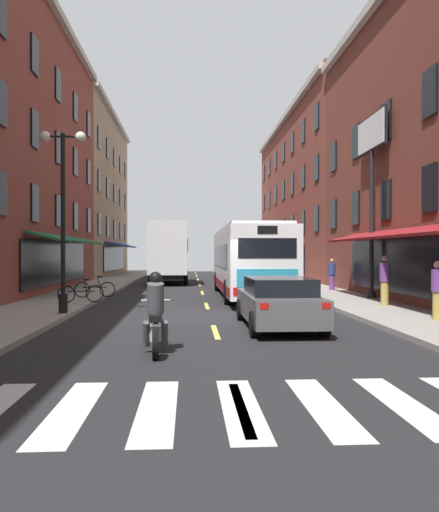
{
  "coord_description": "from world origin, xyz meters",
  "views": [
    {
      "loc": [
        -0.68,
        -16.75,
        2.04
      ],
      "look_at": [
        0.61,
        4.91,
        1.91
      ],
      "focal_mm": 36.11,
      "sensor_mm": 36.0,
      "label": 1
    }
  ],
  "objects_px": {
    "billboard_sign": "(372,156)",
    "sedan_near": "(278,302)",
    "bicycle_near": "(95,289)",
    "pedestrian_mid": "(332,274)",
    "transit_bus": "(248,261)",
    "pedestrian_near": "(385,279)",
    "sedan_mid": "(171,269)",
    "bicycle_mid": "(81,293)",
    "motorcycle_rider": "(156,318)",
    "street_lamp_twin": "(63,213)",
    "pedestrian_far": "(438,290)",
    "box_truck": "(169,253)",
    "pedestrian_rear": "(289,270)"
  },
  "relations": [
    {
      "from": "motorcycle_rider",
      "to": "street_lamp_twin",
      "type": "relative_size",
      "value": 0.36
    },
    {
      "from": "bicycle_near",
      "to": "pedestrian_mid",
      "type": "distance_m",
      "value": 11.95
    },
    {
      "from": "pedestrian_mid",
      "to": "pedestrian_rear",
      "type": "xyz_separation_m",
      "value": [
        -1.63,
        2.91,
        0.14
      ]
    },
    {
      "from": "motorcycle_rider",
      "to": "pedestrian_rear",
      "type": "distance_m",
      "value": 19.42
    },
    {
      "from": "pedestrian_near",
      "to": "pedestrian_mid",
      "type": "bearing_deg",
      "value": -60.46
    },
    {
      "from": "box_truck",
      "to": "bicycle_near",
      "type": "relative_size",
      "value": 4.2
    },
    {
      "from": "box_truck",
      "to": "pedestrian_rear",
      "type": "relative_size",
      "value": 3.9
    },
    {
      "from": "sedan_near",
      "to": "pedestrian_near",
      "type": "relative_size",
      "value": 2.56
    },
    {
      "from": "motorcycle_rider",
      "to": "bicycle_near",
      "type": "relative_size",
      "value": 1.22
    },
    {
      "from": "motorcycle_rider",
      "to": "pedestrian_far",
      "type": "distance_m",
      "value": 8.47
    },
    {
      "from": "bicycle_near",
      "to": "pedestrian_far",
      "type": "relative_size",
      "value": 1.02
    },
    {
      "from": "box_truck",
      "to": "pedestrian_rear",
      "type": "height_order",
      "value": "box_truck"
    },
    {
      "from": "pedestrian_mid",
      "to": "pedestrian_rear",
      "type": "bearing_deg",
      "value": -122.29
    },
    {
      "from": "motorcycle_rider",
      "to": "pedestrian_near",
      "type": "bearing_deg",
      "value": 44.51
    },
    {
      "from": "street_lamp_twin",
      "to": "motorcycle_rider",
      "type": "bearing_deg",
      "value": -61.03
    },
    {
      "from": "billboard_sign",
      "to": "sedan_mid",
      "type": "distance_m",
      "value": 23.66
    },
    {
      "from": "bicycle_near",
      "to": "bicycle_mid",
      "type": "height_order",
      "value": "same"
    },
    {
      "from": "sedan_near",
      "to": "bicycle_near",
      "type": "xyz_separation_m",
      "value": [
        -6.43,
        8.37,
        -0.2
      ]
    },
    {
      "from": "motorcycle_rider",
      "to": "street_lamp_twin",
      "type": "distance_m",
      "value": 7.26
    },
    {
      "from": "billboard_sign",
      "to": "pedestrian_far",
      "type": "height_order",
      "value": "billboard_sign"
    },
    {
      "from": "bicycle_near",
      "to": "pedestrian_mid",
      "type": "relative_size",
      "value": 1.07
    },
    {
      "from": "pedestrian_near",
      "to": "sedan_mid",
      "type": "bearing_deg",
      "value": -39.15
    },
    {
      "from": "pedestrian_near",
      "to": "motorcycle_rider",
      "type": "bearing_deg",
      "value": 75.98
    },
    {
      "from": "bicycle_mid",
      "to": "pedestrian_near",
      "type": "distance_m",
      "value": 11.34
    },
    {
      "from": "sedan_mid",
      "to": "bicycle_mid",
      "type": "relative_size",
      "value": 2.59
    },
    {
      "from": "transit_bus",
      "to": "pedestrian_near",
      "type": "bearing_deg",
      "value": -51.38
    },
    {
      "from": "bicycle_near",
      "to": "pedestrian_near",
      "type": "relative_size",
      "value": 0.94
    },
    {
      "from": "transit_bus",
      "to": "sedan_near",
      "type": "distance_m",
      "value": 9.82
    },
    {
      "from": "transit_bus",
      "to": "bicycle_mid",
      "type": "relative_size",
      "value": 6.98
    },
    {
      "from": "billboard_sign",
      "to": "sedan_near",
      "type": "bearing_deg",
      "value": -125.25
    },
    {
      "from": "pedestrian_mid",
      "to": "street_lamp_twin",
      "type": "bearing_deg",
      "value": -21.52
    },
    {
      "from": "billboard_sign",
      "to": "sedan_mid",
      "type": "bearing_deg",
      "value": 113.59
    },
    {
      "from": "sedan_near",
      "to": "pedestrian_far",
      "type": "distance_m",
      "value": 4.6
    },
    {
      "from": "billboard_sign",
      "to": "pedestrian_near",
      "type": "bearing_deg",
      "value": -101.81
    },
    {
      "from": "pedestrian_near",
      "to": "pedestrian_far",
      "type": "xyz_separation_m",
      "value": [
        -0.06,
        -4.07,
        -0.1
      ]
    },
    {
      "from": "motorcycle_rider",
      "to": "pedestrian_mid",
      "type": "relative_size",
      "value": 1.3
    },
    {
      "from": "box_truck",
      "to": "sedan_near",
      "type": "distance_m",
      "value": 20.71
    },
    {
      "from": "billboard_sign",
      "to": "box_truck",
      "type": "relative_size",
      "value": 1.08
    },
    {
      "from": "transit_bus",
      "to": "pedestrian_near",
      "type": "relative_size",
      "value": 6.51
    },
    {
      "from": "billboard_sign",
      "to": "box_truck",
      "type": "xyz_separation_m",
      "value": [
        -9.05,
        12.81,
        -4.11
      ]
    },
    {
      "from": "transit_bus",
      "to": "pedestrian_near",
      "type": "xyz_separation_m",
      "value": [
        4.35,
        -5.45,
        -0.58
      ]
    },
    {
      "from": "sedan_mid",
      "to": "bicycle_mid",
      "type": "height_order",
      "value": "sedan_mid"
    },
    {
      "from": "motorcycle_rider",
      "to": "bicycle_mid",
      "type": "height_order",
      "value": "motorcycle_rider"
    },
    {
      "from": "motorcycle_rider",
      "to": "pedestrian_mid",
      "type": "distance_m",
      "value": 17.38
    },
    {
      "from": "motorcycle_rider",
      "to": "pedestrian_far",
      "type": "relative_size",
      "value": 1.24
    },
    {
      "from": "bicycle_near",
      "to": "street_lamp_twin",
      "type": "xyz_separation_m",
      "value": [
        0.04,
        -5.73,
        2.8
      ]
    },
    {
      "from": "sedan_near",
      "to": "sedan_mid",
      "type": "xyz_separation_m",
      "value": [
        -3.91,
        28.62,
        -0.01
      ]
    },
    {
      "from": "box_truck",
      "to": "pedestrian_rear",
      "type": "xyz_separation_m",
      "value": [
        7.01,
        -5.28,
        -0.93
      ]
    },
    {
      "from": "box_truck",
      "to": "pedestrian_far",
      "type": "bearing_deg",
      "value": -67.48
    },
    {
      "from": "bicycle_near",
      "to": "box_truck",
      "type": "bearing_deg",
      "value": 77.32
    }
  ]
}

